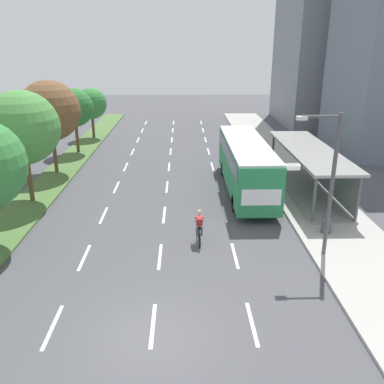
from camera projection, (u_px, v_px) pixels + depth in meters
The scene contains 16 objects.
ground_plane at pixel (152, 337), 13.62m from camera, with size 140.00×140.00×0.00m, color #4C4C51.
median_strip at pixel (65, 167), 32.19m from camera, with size 2.60×52.00×0.12m, color #4C7038.
sidewalk_right at pixel (284, 166), 32.59m from camera, with size 4.50×52.00×0.15m, color #ADAAA3.
lane_divider_left at pixel (121, 176), 30.23m from camera, with size 0.14×46.55×0.01m.
lane_divider_center at pixel (168, 176), 30.31m from camera, with size 0.14×46.55×0.01m.
lane_divider_right at pixel (215, 176), 30.39m from camera, with size 0.14×46.55×0.01m.
bus_shelter at pixel (312, 166), 26.22m from camera, with size 2.90×11.20×2.86m.
bus at pixel (246, 161), 26.54m from camera, with size 2.54×11.29×3.37m.
cyclist at pixel (199, 228), 19.85m from camera, with size 0.46×1.82×1.71m.
median_tree_third at pixel (22, 128), 23.65m from camera, with size 4.35×4.35×6.75m.
median_tree_fourth at pixel (50, 111), 29.32m from camera, with size 4.37×4.37×6.82m.
median_tree_fifth at pixel (74, 108), 35.25m from camera, with size 3.31×3.31×5.63m.
median_tree_farthest at pixel (91, 103), 41.10m from camera, with size 3.14×3.14×5.10m.
streetlight at pixel (329, 177), 17.48m from camera, with size 1.91×0.24×6.50m.
trash_bin at pixel (326, 225), 20.72m from camera, with size 0.52×0.52×0.85m, color #4C4C51.
building_mid_right at pixel (331, 16), 46.94m from camera, with size 10.19×13.12×24.86m, color gray.
Camera 1 is at (1.09, -11.15, 9.26)m, focal length 37.83 mm.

